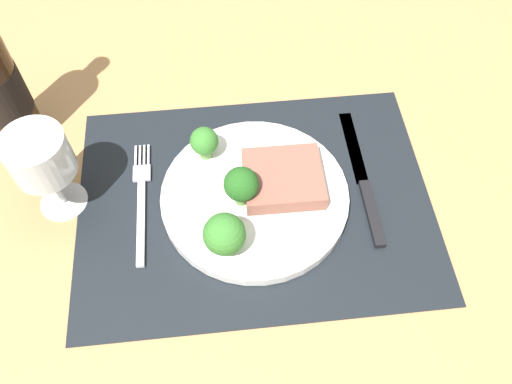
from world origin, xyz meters
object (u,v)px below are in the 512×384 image
(fork, at_px, (141,200))
(knife, at_px, (364,186))
(plate, at_px, (255,197))
(wine_glass, at_px, (41,160))
(steak, at_px, (283,179))

(fork, xyz_separation_m, knife, (0.30, -0.01, 0.00))
(plate, distance_m, wine_glass, 0.27)
(knife, height_order, wine_glass, wine_glass)
(plate, height_order, fork, plate)
(knife, relative_size, wine_glass, 1.73)
(steak, distance_m, fork, 0.19)
(plate, bearing_deg, knife, 2.01)
(plate, relative_size, steak, 2.42)
(steak, height_order, wine_glass, wine_glass)
(steak, bearing_deg, plate, -163.48)
(fork, height_order, wine_glass, wine_glass)
(steak, relative_size, fork, 0.54)
(fork, distance_m, knife, 0.30)
(fork, bearing_deg, wine_glass, 173.74)
(plate, xyz_separation_m, knife, (0.15, 0.01, -0.00))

